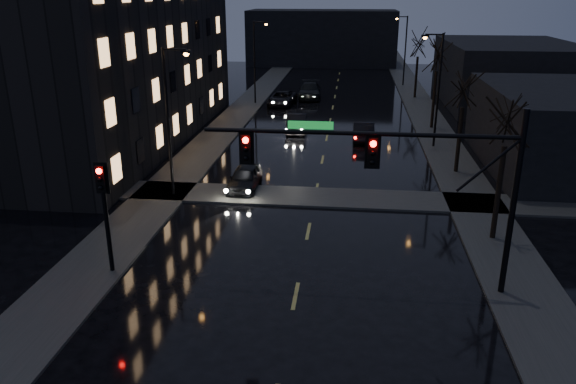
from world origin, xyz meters
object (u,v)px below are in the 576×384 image
(oncoming_car_c, at_px, (282,98))
(lead_car, at_px, (363,131))
(oncoming_car_d, at_px, (310,90))
(oncoming_car_b, at_px, (297,123))
(oncoming_car_a, at_px, (245,178))

(oncoming_car_c, height_order, lead_car, lead_car)
(oncoming_car_d, bearing_deg, oncoming_car_c, -122.53)
(oncoming_car_d, bearing_deg, lead_car, -75.03)
(oncoming_car_c, xyz_separation_m, oncoming_car_d, (2.43, 4.19, 0.13))
(oncoming_car_b, relative_size, oncoming_car_c, 0.86)
(oncoming_car_b, distance_m, oncoming_car_c, 11.28)
(oncoming_car_a, xyz_separation_m, oncoming_car_c, (-0.99, 25.11, 0.01))
(oncoming_car_b, bearing_deg, oncoming_car_c, 101.67)
(oncoming_car_b, xyz_separation_m, lead_car, (5.26, -2.02, 0.02))
(oncoming_car_c, xyz_separation_m, lead_car, (7.82, -13.01, 0.04))
(oncoming_car_a, bearing_deg, oncoming_car_b, 84.44)
(lead_car, bearing_deg, oncoming_car_c, -59.73)
(oncoming_car_c, relative_size, oncoming_car_d, 0.88)
(lead_car, bearing_deg, oncoming_car_a, 59.82)
(oncoming_car_a, bearing_deg, lead_car, 61.31)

